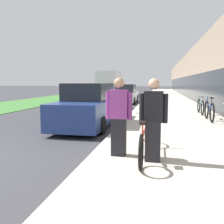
{
  "coord_description": "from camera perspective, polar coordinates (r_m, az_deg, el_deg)",
  "views": [
    {
      "loc": [
        4.59,
        -3.92,
        1.68
      ],
      "look_at": [
        1.22,
        13.77,
        -0.46
      ],
      "focal_mm": 40.0,
      "sensor_mm": 36.0,
      "label": 1
    }
  ],
  "objects": [
    {
      "name": "tandem_bicycle",
      "position": [
        5.33,
        7.37,
        -6.17
      ],
      "size": [
        0.52,
        2.51,
        0.83
      ],
      "color": "black",
      "rests_on": "sidewalk_slab"
    },
    {
      "name": "person_rider",
      "position": [
        4.93,
        9.41,
        -1.84
      ],
      "size": [
        0.55,
        0.22,
        1.63
      ],
      "color": "black",
      "rests_on": "sidewalk_slab"
    },
    {
      "name": "cruiser_bike_farthest",
      "position": [
        13.07,
        19.58,
        1.26
      ],
      "size": [
        0.52,
        1.85,
        0.9
      ],
      "color": "black",
      "rests_on": "sidewalk_slab"
    },
    {
      "name": "parked_sedan_curbside",
      "position": [
        9.59,
        -5.15,
        1.16
      ],
      "size": [
        1.78,
        4.72,
        1.65
      ],
      "color": "navy",
      "rests_on": "ground"
    },
    {
      "name": "lawn_strip",
      "position": [
        30.87,
        -9.47,
        3.59
      ],
      "size": [
        5.1,
        70.0,
        0.03
      ],
      "color": "#3D7533",
      "rests_on": "ground"
    },
    {
      "name": "moving_truck",
      "position": [
        31.98,
        -0.34,
        6.5
      ],
      "size": [
        2.57,
        6.71,
        3.03
      ],
      "color": "orange",
      "rests_on": "ground"
    },
    {
      "name": "parked_sedan_far",
      "position": [
        20.56,
        3.19,
        4.0
      ],
      "size": [
        1.76,
        4.44,
        1.53
      ],
      "color": "silver",
      "rests_on": "ground"
    },
    {
      "name": "sidewalk_slab",
      "position": [
        24.98,
        12.36,
        2.92
      ],
      "size": [
        4.29,
        70.0,
        0.14
      ],
      "color": "#BCB5A5",
      "rests_on": "ground"
    },
    {
      "name": "cruiser_bike_middle",
      "position": [
        10.91,
        21.33,
        0.32
      ],
      "size": [
        0.52,
        1.91,
        0.98
      ],
      "color": "black",
      "rests_on": "sidewalk_slab"
    },
    {
      "name": "person_bystander",
      "position": [
        5.25,
        1.56,
        -1.11
      ],
      "size": [
        0.56,
        0.22,
        1.65
      ],
      "color": "black",
      "rests_on": "sidewalk_slab"
    },
    {
      "name": "vintage_roadster_curbside",
      "position": [
        15.03,
        0.32,
        1.92
      ],
      "size": [
        1.81,
        4.33,
        0.95
      ],
      "color": "black",
      "rests_on": "ground"
    }
  ]
}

